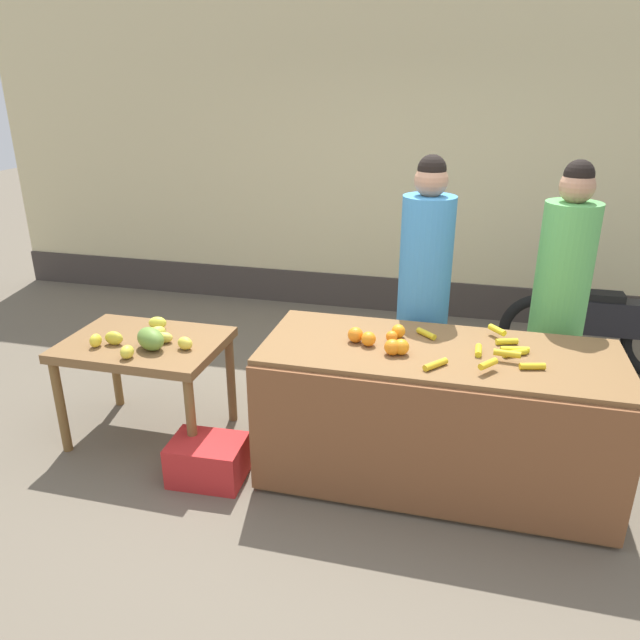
# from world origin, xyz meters

# --- Properties ---
(ground_plane) EXTENTS (24.00, 24.00, 0.00)m
(ground_plane) POSITION_xyz_m (0.00, 0.00, 0.00)
(ground_plane) COLOR #665B4C
(market_wall_back) EXTENTS (8.94, 0.23, 3.27)m
(market_wall_back) POSITION_xyz_m (0.00, 2.90, 1.60)
(market_wall_back) COLOR beige
(market_wall_back) RESTS_ON ground
(fruit_stall_counter) EXTENTS (2.02, 0.83, 0.85)m
(fruit_stall_counter) POSITION_xyz_m (0.53, -0.01, 0.42)
(fruit_stall_counter) COLOR brown
(fruit_stall_counter) RESTS_ON ground
(side_table_wooden) EXTENTS (1.01, 0.73, 0.70)m
(side_table_wooden) POSITION_xyz_m (-1.35, 0.00, 0.61)
(side_table_wooden) COLOR brown
(side_table_wooden) RESTS_ON ground
(banana_bunch_pile) EXTENTS (0.71, 0.63, 0.07)m
(banana_bunch_pile) POSITION_xyz_m (0.79, -0.01, 0.87)
(banana_bunch_pile) COLOR gold
(banana_bunch_pile) RESTS_ON fruit_stall_counter
(orange_pile) EXTENTS (0.37, 0.34, 0.09)m
(orange_pile) POSITION_xyz_m (0.21, -0.04, 0.89)
(orange_pile) COLOR orange
(orange_pile) RESTS_ON fruit_stall_counter
(mango_papaya_pile) EXTENTS (0.65, 0.57, 0.14)m
(mango_papaya_pile) POSITION_xyz_m (-1.28, -0.06, 0.76)
(mango_papaya_pile) COLOR #D6C84B
(mango_papaya_pile) RESTS_ON side_table_wooden
(vendor_woman_blue_shirt) EXTENTS (0.34, 0.34, 1.85)m
(vendor_woman_blue_shirt) POSITION_xyz_m (0.37, 0.65, 0.93)
(vendor_woman_blue_shirt) COLOR #33333D
(vendor_woman_blue_shirt) RESTS_ON ground
(vendor_woman_green_shirt) EXTENTS (0.34, 0.34, 1.83)m
(vendor_woman_green_shirt) POSITION_xyz_m (1.23, 0.73, 0.93)
(vendor_woman_green_shirt) COLOR #33333D
(vendor_woman_green_shirt) RESTS_ON ground
(parked_motorcycle) EXTENTS (1.60, 0.18, 0.88)m
(parked_motorcycle) POSITION_xyz_m (1.74, 1.74, 0.40)
(parked_motorcycle) COLOR black
(parked_motorcycle) RESTS_ON ground
(produce_crate) EXTENTS (0.45, 0.34, 0.26)m
(produce_crate) POSITION_xyz_m (-0.78, -0.37, 0.13)
(produce_crate) COLOR red
(produce_crate) RESTS_ON ground
(produce_sack) EXTENTS (0.36, 0.41, 0.53)m
(produce_sack) POSITION_xyz_m (-0.60, 0.77, 0.26)
(produce_sack) COLOR tan
(produce_sack) RESTS_ON ground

